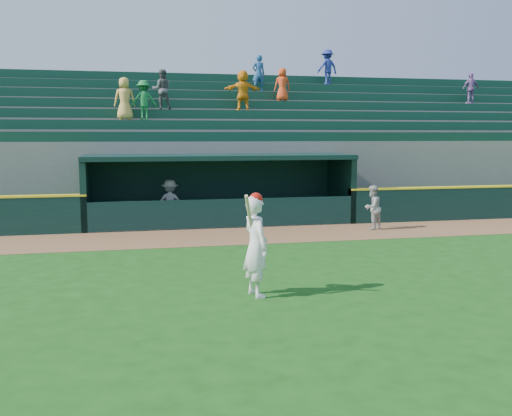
{
  "coord_description": "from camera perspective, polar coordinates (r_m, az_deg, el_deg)",
  "views": [
    {
      "loc": [
        -3.08,
        -12.44,
        3.12
      ],
      "look_at": [
        0.0,
        1.6,
        1.3
      ],
      "focal_mm": 40.0,
      "sensor_mm": 36.0,
      "label": 1
    }
  ],
  "objects": [
    {
      "name": "batter_at_plate",
      "position": [
        11.11,
        -0.02,
        -3.71
      ],
      "size": [
        0.64,
        0.87,
        2.06
      ],
      "color": "white",
      "rests_on": "ground"
    },
    {
      "name": "dugout_player_inside",
      "position": [
        20.16,
        -8.58,
        0.54
      ],
      "size": [
        1.11,
        0.73,
        1.61
      ],
      "primitive_type": "imported",
      "rotation": [
        0.0,
        0.0,
        3.0
      ],
      "color": "#9A9A95",
      "rests_on": "ground"
    },
    {
      "name": "dugout",
      "position": [
        20.75,
        -3.79,
        2.33
      ],
      "size": [
        9.4,
        2.8,
        2.46
      ],
      "color": "slate",
      "rests_on": "ground"
    },
    {
      "name": "dugout_player_front",
      "position": [
        19.41,
        11.55,
        0.05
      ],
      "size": [
        0.91,
        0.86,
        1.49
      ],
      "primitive_type": "imported",
      "rotation": [
        0.0,
        0.0,
        3.7
      ],
      "color": "#A7A7A2",
      "rests_on": "ground"
    },
    {
      "name": "warning_track",
      "position": [
        17.89,
        -2.27,
        -2.82
      ],
      "size": [
        40.0,
        3.0,
        0.01
      ],
      "primitive_type": "cube",
      "color": "brown",
      "rests_on": "ground"
    },
    {
      "name": "ground",
      "position": [
        13.19,
        1.5,
        -6.47
      ],
      "size": [
        120.0,
        120.0,
        0.0
      ],
      "primitive_type": "plane",
      "color": "#184B12",
      "rests_on": "ground"
    },
    {
      "name": "stands",
      "position": [
        25.2,
        -5.42,
        5.55
      ],
      "size": [
        34.5,
        6.25,
        7.15
      ],
      "color": "slate",
      "rests_on": "ground"
    }
  ]
}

